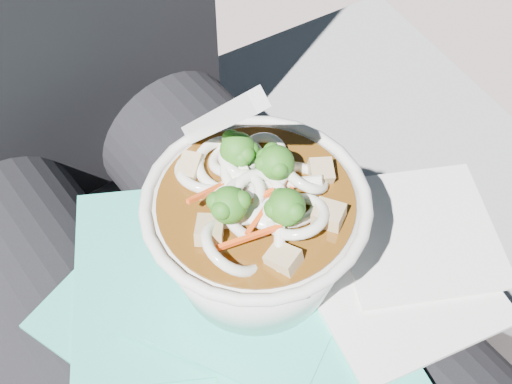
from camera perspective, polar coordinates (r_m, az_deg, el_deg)
stone_ledge at (r=0.98m, az=-7.61°, el=-12.71°), size 1.05×0.62×0.45m
lap at (r=0.65m, az=-3.25°, el=-11.23°), size 0.35×0.48×0.16m
person_body at (r=0.67m, az=-7.93°, el=-4.55°), size 0.34×0.94×1.00m
plastic_bag at (r=0.57m, az=-0.23°, el=-7.71°), size 0.34×0.34×0.02m
napkins at (r=0.58m, az=11.92°, el=-5.52°), size 0.21×0.19×0.01m
udon_bowl at (r=0.52m, az=-0.03°, el=-2.75°), size 0.18×0.18×0.20m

